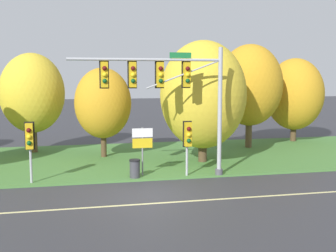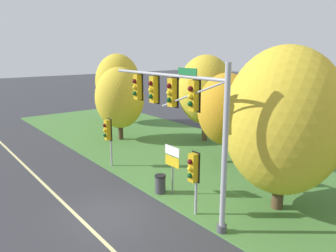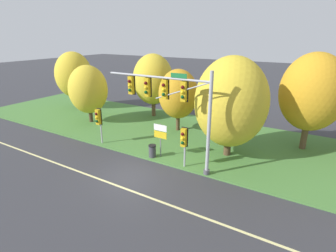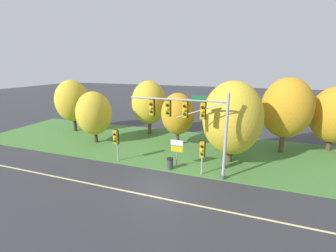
{
  "view_description": "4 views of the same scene",
  "coord_description": "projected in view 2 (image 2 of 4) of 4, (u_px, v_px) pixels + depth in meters",
  "views": [
    {
      "loc": [
        -2.9,
        -17.75,
        5.22
      ],
      "look_at": [
        1.74,
        3.67,
        2.61
      ],
      "focal_mm": 45.0,
      "sensor_mm": 36.0,
      "label": 1
    },
    {
      "loc": [
        12.06,
        -6.12,
        7.07
      ],
      "look_at": [
        -0.07,
        3.42,
        3.48
      ],
      "focal_mm": 35.0,
      "sensor_mm": 36.0,
      "label": 2
    },
    {
      "loc": [
        9.78,
        -11.32,
        8.6
      ],
      "look_at": [
        1.21,
        2.96,
        2.74
      ],
      "focal_mm": 28.0,
      "sensor_mm": 36.0,
      "label": 3
    },
    {
      "loc": [
        5.46,
        -13.39,
        8.52
      ],
      "look_at": [
        -0.7,
        4.09,
        3.48
      ],
      "focal_mm": 24.0,
      "sensor_mm": 36.0,
      "label": 4
    }
  ],
  "objects": [
    {
      "name": "tree_tall_centre",
      "position": [
        284.0,
        121.0,
        13.92
      ],
      "size": [
        5.11,
        5.11,
        7.2
      ],
      "color": "#4C3823",
      "rests_on": "grass_verge"
    },
    {
      "name": "tree_nearest_road",
      "position": [
        118.0,
        82.0,
        31.3
      ],
      "size": [
        4.24,
        4.24,
        6.64
      ],
      "color": "#423021",
      "rests_on": "grass_verge"
    },
    {
      "name": "ground_plane",
      "position": [
        109.0,
        213.0,
        14.52
      ],
      "size": [
        160.0,
        160.0,
        0.0
      ],
      "primitive_type": "plane",
      "color": "#333338"
    },
    {
      "name": "route_sign_post",
      "position": [
        172.0,
        161.0,
        15.88
      ],
      "size": [
        1.06,
        0.08,
        2.51
      ],
      "color": "slate",
      "rests_on": "grass_verge"
    },
    {
      "name": "pedestrian_signal_further_along",
      "position": [
        108.0,
        133.0,
        19.64
      ],
      "size": [
        0.46,
        0.55,
        2.97
      ],
      "color": "#9EA0A5",
      "rests_on": "grass_verge"
    },
    {
      "name": "tree_left_of_mast",
      "position": [
        120.0,
        98.0,
        25.44
      ],
      "size": [
        3.8,
        3.8,
        5.72
      ],
      "color": "#423021",
      "rests_on": "grass_verge"
    },
    {
      "name": "lane_stripe",
      "position": [
        83.0,
        222.0,
        13.79
      ],
      "size": [
        36.0,
        0.16,
        0.01
      ],
      "primitive_type": "cube",
      "color": "beige",
      "rests_on": "ground"
    },
    {
      "name": "pedestrian_signal_near_kerb",
      "position": [
        194.0,
        171.0,
        13.7
      ],
      "size": [
        0.46,
        0.55,
        2.84
      ],
      "color": "#9EA0A5",
      "rests_on": "grass_verge"
    },
    {
      "name": "tree_mid_verge",
      "position": [
        226.0,
        109.0,
        20.1
      ],
      "size": [
        3.56,
        3.56,
        5.65
      ],
      "color": "#4C3823",
      "rests_on": "grass_verge"
    },
    {
      "name": "tree_behind_signpost",
      "position": [
        206.0,
        90.0,
        25.0
      ],
      "size": [
        4.24,
        4.24,
        6.64
      ],
      "color": "brown",
      "rests_on": "grass_verge"
    },
    {
      "name": "trash_bin",
      "position": [
        160.0,
        184.0,
        16.27
      ],
      "size": [
        0.56,
        0.56,
        0.93
      ],
      "color": "#38383D",
      "rests_on": "grass_verge"
    },
    {
      "name": "traffic_signal_mast",
      "position": [
        179.0,
        107.0,
        13.83
      ],
      "size": [
        7.8,
        0.49,
        6.56
      ],
      "color": "#9EA0A5",
      "rests_on": "grass_verge"
    },
    {
      "name": "grass_verge",
      "position": [
        232.0,
        171.0,
        19.47
      ],
      "size": [
        48.0,
        11.5,
        0.1
      ],
      "primitive_type": "cube",
      "color": "#477A38",
      "rests_on": "ground"
    }
  ]
}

